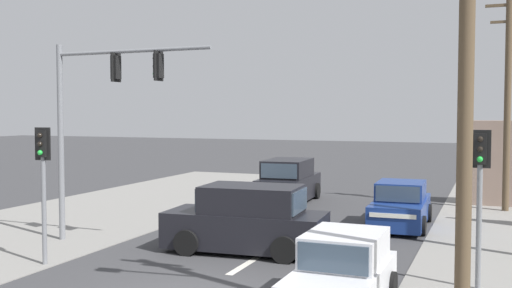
{
  "coord_description": "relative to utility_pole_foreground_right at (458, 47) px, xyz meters",
  "views": [
    {
      "loc": [
        5.91,
        -11.25,
        3.94
      ],
      "look_at": [
        -0.16,
        4.0,
        3.07
      ],
      "focal_mm": 42.0,
      "sensor_mm": 36.0,
      "label": 1
    }
  ],
  "objects": [
    {
      "name": "pedestal_signal_left_kerb",
      "position": [
        -10.13,
        1.63,
        -2.61
      ],
      "size": [
        0.44,
        0.3,
        3.56
      ],
      "color": "slate",
      "rests_on": "ground"
    },
    {
      "name": "suv_receding_far",
      "position": [
        -5.83,
        4.92,
        -4.14
      ],
      "size": [
        4.64,
        2.28,
        1.9
      ],
      "color": "black",
      "rests_on": "ground"
    },
    {
      "name": "utility_pole_foreground_right",
      "position": [
        0.0,
        0.0,
        0.0
      ],
      "size": [
        3.78,
        0.6,
        9.33
      ],
      "color": "brown",
      "rests_on": "ground"
    },
    {
      "name": "sedan_oncoming_mid",
      "position": [
        -2.35,
        10.36,
        -4.32
      ],
      "size": [
        1.98,
        4.28,
        1.56
      ],
      "color": "navy",
      "rests_on": "ground"
    },
    {
      "name": "utility_pole_background_right",
      "position": [
        1.07,
        15.18,
        -0.49
      ],
      "size": [
        1.8,
        0.26,
        8.62
      ],
      "color": "brown",
      "rests_on": "ground"
    },
    {
      "name": "hatchback_kerbside_parked",
      "position": [
        -2.17,
        1.03,
        -4.32
      ],
      "size": [
        1.81,
        3.65,
        1.53
      ],
      "color": "silver",
      "rests_on": "ground"
    },
    {
      "name": "lane_dash_far",
      "position": [
        -5.33,
        8.73,
        -5.02
      ],
      "size": [
        0.2,
        2.4,
        0.01
      ],
      "primitive_type": "cube",
      "color": "silver",
      "rests_on": "ground"
    },
    {
      "name": "pedestal_signal_right_kerb",
      "position": [
        0.32,
        3.47,
        -2.61
      ],
      "size": [
        0.44,
        0.29,
        3.56
      ],
      "color": "slate",
      "rests_on": "ground"
    },
    {
      "name": "lane_dash_mid",
      "position": [
        -5.33,
        3.73,
        -5.02
      ],
      "size": [
        0.2,
        2.4,
        0.01
      ],
      "primitive_type": "cube",
      "color": "silver",
      "rests_on": "ground"
    },
    {
      "name": "kerb_left_verge",
      "position": [
        -13.83,
        4.73,
        -5.01
      ],
      "size": [
        8.0,
        40.0,
        0.02
      ],
      "primitive_type": "cube",
      "color": "gray",
      "rests_on": "ground"
    },
    {
      "name": "traffic_signal_mast",
      "position": [
        -10.46,
        4.24,
        -0.88
      ],
      "size": [
        5.29,
        0.49,
        6.0
      ],
      "color": "slate",
      "rests_on": "ground"
    },
    {
      "name": "suv_crossing_left",
      "position": [
        -7.75,
        14.3,
        -4.14
      ],
      "size": [
        2.23,
        4.62,
        1.9
      ],
      "color": "black",
      "rests_on": "ground"
    }
  ]
}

